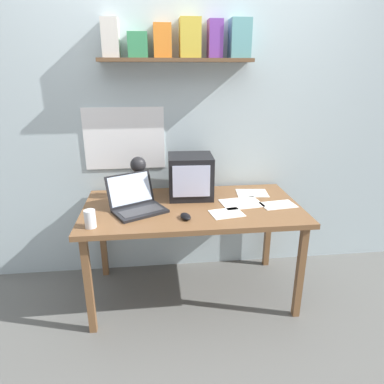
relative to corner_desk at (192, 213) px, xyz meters
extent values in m
plane|color=#5F5F5C|center=(0.00, 0.00, -0.66)|extent=(12.00, 12.00, 0.00)
cube|color=silver|center=(0.00, 0.45, 0.64)|extent=(5.60, 0.06, 2.60)
cube|color=white|center=(-0.47, 0.41, 0.46)|extent=(0.60, 0.01, 0.47)
cube|color=brown|center=(-0.07, 0.33, 1.01)|extent=(1.06, 0.18, 0.02)
cube|color=silver|center=(-0.51, 0.35, 1.15)|extent=(0.11, 0.14, 0.25)
cube|color=#368B56|center=(-0.33, 0.35, 1.11)|extent=(0.13, 0.15, 0.16)
cube|color=orange|center=(-0.16, 0.35, 1.14)|extent=(0.12, 0.14, 0.22)
cube|color=gold|center=(0.03, 0.35, 1.15)|extent=(0.14, 0.14, 0.26)
cube|color=#733A9E|center=(0.20, 0.36, 1.15)|extent=(0.10, 0.12, 0.25)
cube|color=#5EA0A3|center=(0.37, 0.35, 1.16)|extent=(0.14, 0.14, 0.26)
cube|color=brown|center=(0.00, 0.00, 0.04)|extent=(1.50, 0.79, 0.03)
cube|color=brown|center=(-0.69, -0.33, -0.32)|extent=(0.04, 0.05, 0.68)
cube|color=brown|center=(0.69, -0.33, -0.32)|extent=(0.04, 0.05, 0.68)
cube|color=brown|center=(-0.69, 0.33, -0.32)|extent=(0.04, 0.05, 0.68)
cube|color=brown|center=(0.69, 0.33, -0.32)|extent=(0.04, 0.05, 0.68)
cube|color=black|center=(0.01, 0.19, 0.22)|extent=(0.33, 0.30, 0.31)
cube|color=silver|center=(0.00, 0.04, 0.22)|extent=(0.26, 0.02, 0.22)
cube|color=black|center=(-0.36, -0.08, 0.07)|extent=(0.39, 0.35, 0.02)
cube|color=#38383A|center=(-0.35, -0.10, 0.08)|extent=(0.30, 0.24, 0.00)
cube|color=black|center=(-0.42, 0.04, 0.18)|extent=(0.32, 0.22, 0.21)
cube|color=silver|center=(-0.42, 0.04, 0.18)|extent=(0.29, 0.20, 0.19)
cylinder|color=#232326|center=(-0.38, 0.24, 0.07)|extent=(0.14, 0.14, 0.01)
cylinder|color=#232326|center=(-0.38, 0.24, 0.20)|extent=(0.02, 0.02, 0.24)
sphere|color=#232326|center=(-0.36, 0.18, 0.32)|extent=(0.11, 0.11, 0.11)
cylinder|color=white|center=(-0.64, -0.28, 0.12)|extent=(0.07, 0.07, 0.11)
cylinder|color=#CC3D47|center=(-0.64, -0.28, 0.10)|extent=(0.06, 0.06, 0.08)
ellipsoid|color=black|center=(-0.07, -0.22, 0.08)|extent=(0.08, 0.12, 0.03)
cube|color=white|center=(0.35, 0.00, 0.06)|extent=(0.31, 0.25, 0.00)
cube|color=white|center=(0.60, -0.06, 0.06)|extent=(0.25, 0.18, 0.00)
cube|color=white|center=(0.48, 0.20, 0.06)|extent=(0.25, 0.20, 0.00)
cube|color=white|center=(0.21, -0.17, 0.06)|extent=(0.23, 0.19, 0.00)
camera|label=1|loc=(-0.25, -2.20, 0.95)|focal=32.00mm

